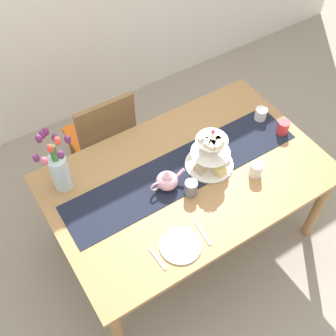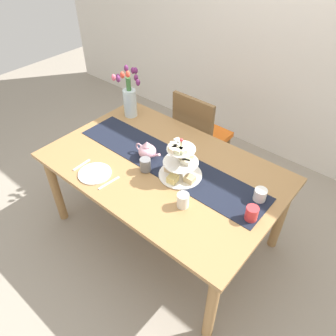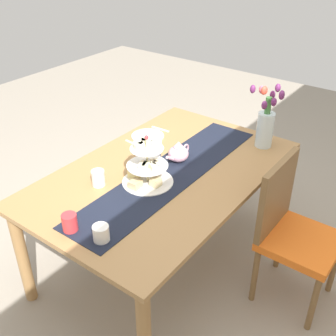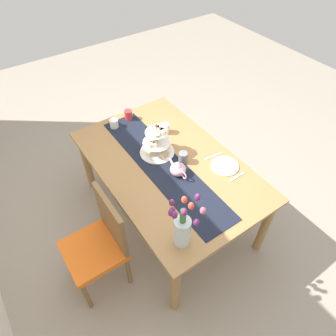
% 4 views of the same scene
% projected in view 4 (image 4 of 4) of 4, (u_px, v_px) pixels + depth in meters
% --- Properties ---
extents(ground_plane, '(8.00, 8.00, 0.00)m').
position_uv_depth(ground_plane, '(168.00, 213.00, 3.06)').
color(ground_plane, gray).
extents(dining_table, '(1.69, 1.07, 0.72)m').
position_uv_depth(dining_table, '(167.00, 170.00, 2.60)').
color(dining_table, '#A37747').
rests_on(dining_table, ground_plane).
extents(chair_left, '(0.42, 0.42, 0.91)m').
position_uv_depth(chair_left, '(100.00, 241.00, 2.27)').
color(chair_left, brown).
rests_on(chair_left, ground_plane).
extents(table_runner, '(1.54, 0.33, 0.00)m').
position_uv_depth(table_runner, '(163.00, 165.00, 2.52)').
color(table_runner, black).
rests_on(table_runner, dining_table).
extents(tiered_cake_stand, '(0.30, 0.30, 0.30)m').
position_uv_depth(tiered_cake_stand, '(157.00, 143.00, 2.56)').
color(tiered_cake_stand, beige).
rests_on(tiered_cake_stand, table_runner).
extents(teapot, '(0.24, 0.13, 0.14)m').
position_uv_depth(teapot, '(178.00, 169.00, 2.41)').
color(teapot, '#E5A8BC').
rests_on(teapot, table_runner).
extents(tulip_vase, '(0.23, 0.23, 0.43)m').
position_uv_depth(tulip_vase, '(183.00, 227.00, 1.90)').
color(tulip_vase, silver).
rests_on(tulip_vase, dining_table).
extents(cream_jug, '(0.08, 0.08, 0.08)m').
position_uv_depth(cream_jug, '(114.00, 123.00, 2.85)').
color(cream_jug, white).
rests_on(cream_jug, dining_table).
extents(dinner_plate_left, '(0.23, 0.23, 0.01)m').
position_uv_depth(dinner_plate_left, '(225.00, 166.00, 2.51)').
color(dinner_plate_left, white).
rests_on(dinner_plate_left, dining_table).
extents(fork_left, '(0.02, 0.15, 0.01)m').
position_uv_depth(fork_left, '(237.00, 177.00, 2.43)').
color(fork_left, silver).
rests_on(fork_left, dining_table).
extents(knife_left, '(0.03, 0.17, 0.01)m').
position_uv_depth(knife_left, '(213.00, 156.00, 2.60)').
color(knife_left, silver).
rests_on(knife_left, dining_table).
extents(mug_grey, '(0.08, 0.08, 0.09)m').
position_uv_depth(mug_grey, '(183.00, 157.00, 2.52)').
color(mug_grey, slate).
rests_on(mug_grey, table_runner).
extents(mug_white_text, '(0.08, 0.08, 0.09)m').
position_uv_depth(mug_white_text, '(165.00, 128.00, 2.79)').
color(mug_white_text, white).
rests_on(mug_white_text, dining_table).
extents(mug_orange, '(0.08, 0.08, 0.09)m').
position_uv_depth(mug_orange, '(128.00, 115.00, 2.93)').
color(mug_orange, red).
rests_on(mug_orange, dining_table).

